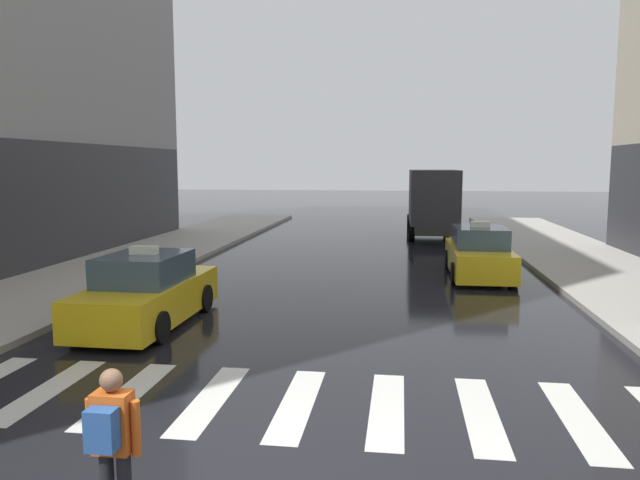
# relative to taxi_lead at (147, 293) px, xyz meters

# --- Properties ---
(crosswalk_markings) EXTENTS (11.30, 2.80, 0.01)m
(crosswalk_markings) POSITION_rel_taxi_lead_xyz_m (4.13, -3.99, -0.72)
(crosswalk_markings) COLOR silver
(crosswalk_markings) RESTS_ON ground
(taxi_lead) EXTENTS (1.97, 4.56, 1.80)m
(taxi_lead) POSITION_rel_taxi_lead_xyz_m (0.00, 0.00, 0.00)
(taxi_lead) COLOR yellow
(taxi_lead) RESTS_ON ground
(taxi_second) EXTENTS (1.94, 4.54, 1.80)m
(taxi_second) POSITION_rel_taxi_lead_xyz_m (8.14, 6.98, 0.00)
(taxi_second) COLOR yellow
(taxi_second) RESTS_ON ground
(box_truck) EXTENTS (2.33, 7.56, 3.35)m
(box_truck) POSITION_rel_taxi_lead_xyz_m (7.13, 17.54, 1.13)
(box_truck) COLOR #2D2D2D
(box_truck) RESTS_ON ground
(pedestrian_with_backpack) EXTENTS (0.55, 0.43, 1.65)m
(pedestrian_with_backpack) POSITION_rel_taxi_lead_xyz_m (2.92, -7.38, 0.25)
(pedestrian_with_backpack) COLOR black
(pedestrian_with_backpack) RESTS_ON ground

